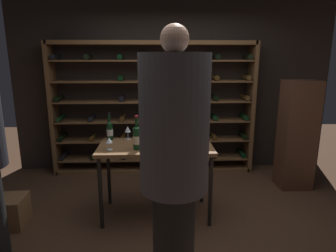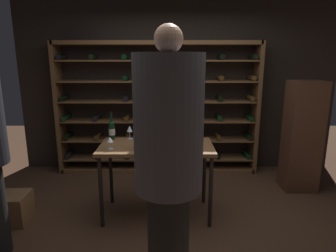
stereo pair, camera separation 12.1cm
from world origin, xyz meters
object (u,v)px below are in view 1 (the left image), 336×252
(wine_rack, at_px, (154,110))
(display_cabinet, at_px, (297,135))
(wine_bottle_gold_foil, at_px, (110,130))
(wine_bottle_amber_reserve, at_px, (137,137))
(tasting_table, at_px, (156,153))
(wine_glass_stemmed_left, at_px, (109,141))
(wine_glass_stemmed_right, at_px, (128,130))
(person_guest_blue_shirt, at_px, (174,157))
(wine_crate, at_px, (3,212))

(wine_rack, height_order, display_cabinet, wine_rack)
(wine_bottle_gold_foil, height_order, wine_bottle_amber_reserve, wine_bottle_amber_reserve)
(tasting_table, relative_size, wine_bottle_amber_reserve, 3.46)
(tasting_table, height_order, wine_bottle_gold_foil, wine_bottle_gold_foil)
(wine_rack, relative_size, wine_glass_stemmed_left, 23.61)
(wine_glass_stemmed_left, distance_m, wine_glass_stemmed_right, 0.43)
(wine_rack, bearing_deg, wine_bottle_gold_foil, -115.27)
(tasting_table, xyz_separation_m, person_guest_blue_shirt, (0.13, -1.18, 0.36))
(person_guest_blue_shirt, relative_size, wine_glass_stemmed_right, 12.52)
(person_guest_blue_shirt, distance_m, wine_bottle_gold_foil, 1.59)
(wine_rack, relative_size, wine_bottle_amber_reserve, 8.56)
(wine_crate, relative_size, wine_bottle_amber_reserve, 1.30)
(person_guest_blue_shirt, distance_m, display_cabinet, 2.64)
(wine_rack, height_order, wine_bottle_gold_foil, wine_rack)
(wine_rack, relative_size, display_cabinet, 2.08)
(person_guest_blue_shirt, distance_m, wine_glass_stemmed_left, 1.22)
(person_guest_blue_shirt, bearing_deg, wine_glass_stemmed_right, 37.55)
(person_guest_blue_shirt, relative_size, wine_crate, 4.22)
(wine_crate, distance_m, wine_glass_stemmed_left, 1.42)
(wine_glass_stemmed_right, bearing_deg, display_cabinet, 10.59)
(tasting_table, relative_size, wine_crate, 2.65)
(wine_crate, relative_size, display_cabinet, 0.32)
(wine_crate, xyz_separation_m, wine_bottle_amber_reserve, (1.48, 0.04, 0.82))
(wine_rack, xyz_separation_m, display_cabinet, (1.98, -0.68, -0.26))
(wine_bottle_amber_reserve, bearing_deg, wine_glass_stemmed_right, 108.72)
(wine_crate, bearing_deg, wine_glass_stemmed_right, 17.89)
(wine_rack, bearing_deg, wine_glass_stemmed_left, -107.40)
(wine_crate, relative_size, wine_glass_stemmed_left, 3.59)
(wine_rack, xyz_separation_m, person_guest_blue_shirt, (0.15, -2.55, 0.11))
(wine_crate, xyz_separation_m, wine_glass_stemmed_left, (1.19, 0.03, 0.78))
(tasting_table, xyz_separation_m, wine_bottle_gold_foil, (-0.55, 0.25, 0.20))
(wine_bottle_amber_reserve, relative_size, wine_glass_stemmed_left, 2.76)
(wine_bottle_amber_reserve, xyz_separation_m, wine_glass_stemmed_left, (-0.29, -0.01, -0.04))
(tasting_table, distance_m, wine_glass_stemmed_right, 0.47)
(person_guest_blue_shirt, height_order, wine_glass_stemmed_left, person_guest_blue_shirt)
(wine_rack, height_order, person_guest_blue_shirt, wine_rack)
(wine_rack, distance_m, wine_glass_stemmed_left, 1.59)
(wine_rack, relative_size, wine_crate, 6.57)
(wine_rack, bearing_deg, wine_glass_stemmed_right, -105.81)
(wine_crate, relative_size, wine_glass_stemmed_right, 2.97)
(wine_crate, xyz_separation_m, wine_glass_stemmed_right, (1.35, 0.44, 0.80))
(wine_bottle_gold_foil, bearing_deg, wine_glass_stemmed_left, -82.33)
(wine_rack, relative_size, wine_bottle_gold_foil, 9.49)
(wine_crate, bearing_deg, display_cabinet, 13.34)
(display_cabinet, bearing_deg, wine_bottle_amber_reserve, -159.07)
(wine_crate, height_order, wine_bottle_amber_reserve, wine_bottle_amber_reserve)
(wine_bottle_amber_reserve, bearing_deg, wine_glass_stemmed_left, -178.86)
(wine_rack, distance_m, display_cabinet, 2.11)
(display_cabinet, bearing_deg, wine_crate, -166.66)
(wine_rack, distance_m, wine_glass_stemmed_right, 1.15)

